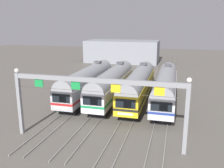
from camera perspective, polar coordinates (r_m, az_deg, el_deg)
ground_plane at (r=36.88m, az=2.98°, el=-3.98°), size 160.00×160.00×0.00m
track_bed at (r=53.07m, az=6.78°, el=1.60°), size 13.20×70.00×0.15m
commuter_train_stainless at (r=37.74m, az=-5.69°, el=0.62°), size 2.88×18.06×5.05m
commuter_train_white at (r=36.58m, az=0.04°, el=0.26°), size 2.88×18.06×5.05m
commuter_train_yellow at (r=35.81m, az=6.08°, el=-0.12°), size 2.88×18.06×5.05m
commuter_train_silver at (r=35.46m, az=12.32°, el=-0.51°), size 2.88×18.06×5.05m
catenary_gantry at (r=22.92m, az=-3.87°, el=-1.94°), size 16.94×0.44×6.97m
maintenance_building at (r=73.84m, az=2.42°, el=7.59°), size 21.11×10.00×6.31m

